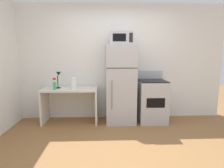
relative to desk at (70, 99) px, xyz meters
The scene contains 9 objects.
ground_plane 1.76m from the desk, 54.10° to the right, with size 12.00×12.00×0.00m, color olive.
wall_back_white 1.30m from the desk, 19.14° to the left, with size 5.00×0.10×2.60m, color white.
desk is the anchor object (origin of this frame).
desk_lamp 0.53m from the desk, behind, with size 0.14×0.12×0.35m.
spray_bottle 0.45m from the desk, 154.60° to the right, with size 0.06×0.06×0.25m.
paper_towel_roll 0.37m from the desk, 42.03° to the right, with size 0.11×0.11×0.24m, color white.
refrigerator 1.13m from the desk, ahead, with size 0.63×0.61×1.67m.
microwave 1.68m from the desk, ahead, with size 0.46×0.35×0.26m.
oven_range 1.78m from the desk, ahead, with size 0.59×0.61×1.10m.
Camera 1 is at (-0.24, -2.54, 1.46)m, focal length 29.36 mm.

